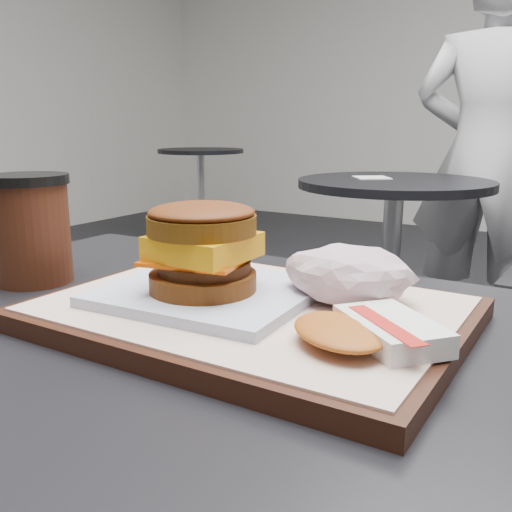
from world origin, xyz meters
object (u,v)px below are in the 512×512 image
object	(u,v)px
breakfast_sandwich	(205,259)
crumpled_wrapper	(349,274)
patron	(486,158)
hash_brown	(368,331)
serving_tray	(250,313)
neighbor_table	(392,234)
coffee_cup	(31,226)

from	to	relation	value
breakfast_sandwich	crumpled_wrapper	size ratio (longest dim) A/B	1.67
crumpled_wrapper	patron	size ratio (longest dim) A/B	0.07
hash_brown	crumpled_wrapper	size ratio (longest dim) A/B	1.13
serving_tray	breakfast_sandwich	world-z (taller)	breakfast_sandwich
hash_brown	neighbor_table	world-z (taller)	hash_brown
breakfast_sandwich	neighbor_table	bearing A→B (deg)	102.13
neighbor_table	patron	xyz separation A→B (m)	(0.22, 0.46, 0.26)
serving_tray	neighbor_table	xyz separation A→B (m)	(-0.39, 1.60, -0.23)
serving_tray	patron	xyz separation A→B (m)	(-0.16, 2.06, 0.03)
hash_brown	serving_tray	bearing A→B (deg)	163.29
neighbor_table	patron	bearing A→B (deg)	64.09
coffee_cup	neighbor_table	world-z (taller)	coffee_cup
patron	serving_tray	bearing A→B (deg)	93.75
hash_brown	patron	bearing A→B (deg)	97.98
serving_tray	hash_brown	world-z (taller)	hash_brown
serving_tray	breakfast_sandwich	xyz separation A→B (m)	(-0.04, -0.01, 0.05)
patron	coffee_cup	bearing A→B (deg)	85.68
serving_tray	crumpled_wrapper	bearing A→B (deg)	33.45
serving_tray	coffee_cup	bearing A→B (deg)	-177.49
hash_brown	patron	distance (m)	2.12
neighbor_table	patron	world-z (taller)	patron
hash_brown	coffee_cup	distance (m)	0.42
coffee_cup	patron	distance (m)	2.07
coffee_cup	hash_brown	bearing A→B (deg)	-3.53
crumpled_wrapper	coffee_cup	size ratio (longest dim) A/B	0.95
serving_tray	coffee_cup	world-z (taller)	coffee_cup
serving_tray	patron	world-z (taller)	patron
breakfast_sandwich	patron	distance (m)	2.07
hash_brown	coffee_cup	xyz separation A→B (m)	(-0.42, 0.03, 0.04)
serving_tray	patron	bearing A→B (deg)	94.59
breakfast_sandwich	neighbor_table	world-z (taller)	breakfast_sandwich
coffee_cup	serving_tray	bearing A→B (deg)	2.51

